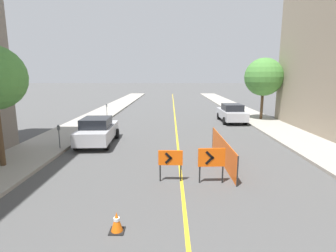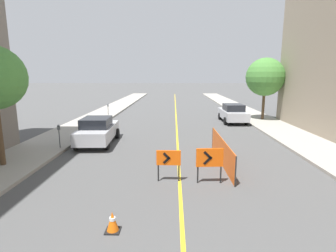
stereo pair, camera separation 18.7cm
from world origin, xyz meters
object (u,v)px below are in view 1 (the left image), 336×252
parking_meter_near_curb (59,132)px  arrow_barricade_primary (170,159)px  arrow_barricade_secondary (212,159)px  street_tree_right_near (264,77)px  parked_car_curb_mid (232,113)px  parked_car_curb_near (97,131)px  parking_meter_far_curb (107,108)px  traffic_cone_fourth (117,222)px

parking_meter_near_curb → arrow_barricade_primary: bearing=-34.4°
arrow_barricade_secondary → street_tree_right_near: (6.63, 14.03, 2.93)m
parking_meter_near_curb → parked_car_curb_mid: bearing=38.6°
parked_car_curb_mid → arrow_barricade_primary: bearing=-113.3°
arrow_barricade_primary → street_tree_right_near: bearing=60.3°
arrow_barricade_primary → parking_meter_near_curb: size_ratio=0.96×
parked_car_curb_near → arrow_barricade_secondary: bearing=-47.2°
parking_meter_far_curb → arrow_barricade_secondary: bearing=-63.3°
parking_meter_far_curb → street_tree_right_near: size_ratio=0.24×
traffic_cone_fourth → arrow_barricade_secondary: arrow_barricade_secondary is taller
parking_meter_near_curb → parked_car_curb_near: bearing=42.1°
traffic_cone_fourth → arrow_barricade_secondary: 4.38m
arrow_barricade_primary → parking_meter_far_curb: bearing=112.9°
parking_meter_far_curb → street_tree_right_near: street_tree_right_near is taller
parked_car_curb_near → parked_car_curb_mid: same height
arrow_barricade_primary → parked_car_curb_near: (-4.32, 5.58, -0.07)m
arrow_barricade_primary → parking_meter_near_curb: parking_meter_near_curb is taller
parked_car_curb_mid → street_tree_right_near: bearing=14.0°
arrow_barricade_secondary → parking_meter_near_curb: bearing=146.9°
parked_car_curb_near → parking_meter_far_curb: size_ratio=3.44×
arrow_barricade_primary → parking_meter_near_curb: bearing=146.4°
arrow_barricade_secondary → parked_car_curb_near: bearing=132.0°
street_tree_right_near → traffic_cone_fourth: bearing=-119.0°
parking_meter_near_curb → street_tree_right_near: (14.13, 9.79, 2.82)m
parked_car_curb_near → parked_car_curb_mid: 12.23m
traffic_cone_fourth → arrow_barricade_secondary: (2.92, 3.19, 0.68)m
parking_meter_near_curb → arrow_barricade_secondary: bearing=-29.5°
traffic_cone_fourth → street_tree_right_near: 20.02m
parked_car_curb_mid → street_tree_right_near: (2.84, 0.78, 3.07)m
arrow_barricade_secondary → parked_car_curb_near: size_ratio=0.31×
parked_car_curb_mid → parked_car_curb_near: bearing=-143.3°
parking_meter_near_curb → parking_meter_far_curb: parking_meter_far_curb is taller
arrow_barricade_primary → arrow_barricade_secondary: bearing=-4.8°
street_tree_right_near → parking_meter_far_curb: bearing=176.5°
traffic_cone_fourth → arrow_barricade_secondary: size_ratio=0.40×
traffic_cone_fourth → parked_car_curb_near: bearing=108.2°
arrow_barricade_primary → street_tree_right_near: 16.38m
traffic_cone_fourth → arrow_barricade_primary: bearing=67.4°
parking_meter_near_curb → street_tree_right_near: 17.42m
parking_meter_near_curb → street_tree_right_near: bearing=34.7°
arrow_barricade_secondary → arrow_barricade_primary: bearing=170.8°
traffic_cone_fourth → arrow_barricade_secondary: bearing=47.5°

